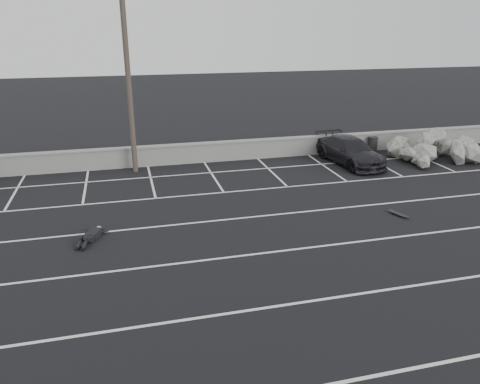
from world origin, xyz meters
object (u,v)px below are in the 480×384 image
object	(u,v)px
riprap_pile	(442,152)
person	(93,231)
car_right	(350,151)
trash_bin	(373,144)
utility_pole	(128,71)
skateboard	(399,214)

from	to	relation	value
riprap_pile	person	xyz separation A→B (m)	(-18.03, -5.36, -0.27)
car_right	trash_bin	world-z (taller)	car_right
trash_bin	car_right	bearing A→B (deg)	-142.47
utility_pole	trash_bin	xyz separation A→B (m)	(13.53, 0.40, -4.48)
riprap_pile	utility_pole	bearing A→B (deg)	172.40
trash_bin	skateboard	bearing A→B (deg)	-113.31
car_right	riprap_pile	xyz separation A→B (m)	(5.10, -0.75, -0.20)
car_right	skateboard	distance (m)	7.24
trash_bin	riprap_pile	world-z (taller)	riprap_pile
car_right	trash_bin	distance (m)	3.00
riprap_pile	person	bearing A→B (deg)	-163.45
person	utility_pole	bearing A→B (deg)	99.11
car_right	skateboard	world-z (taller)	car_right
person	skateboard	bearing A→B (deg)	17.59
car_right	skateboard	xyz separation A→B (m)	(-1.46, -7.07, -0.62)
car_right	trash_bin	bearing A→B (deg)	30.48
utility_pole	person	bearing A→B (deg)	-103.28
trash_bin	utility_pole	bearing A→B (deg)	-178.31
person	skateboard	world-z (taller)	person
person	car_right	bearing A→B (deg)	47.66
car_right	trash_bin	xyz separation A→B (m)	(2.37, 1.82, -0.24)
riprap_pile	skateboard	size ratio (longest dim) A/B	7.16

